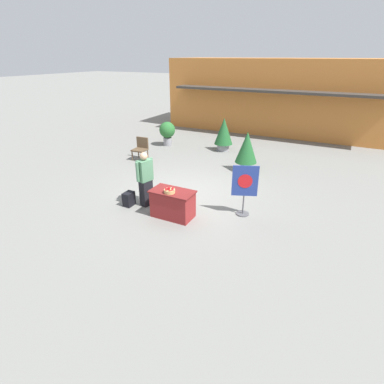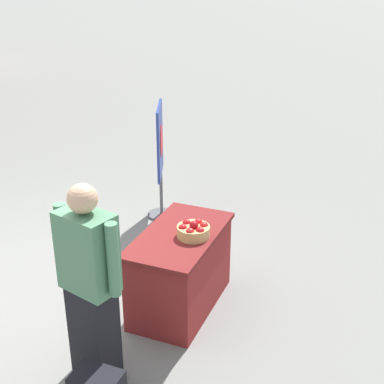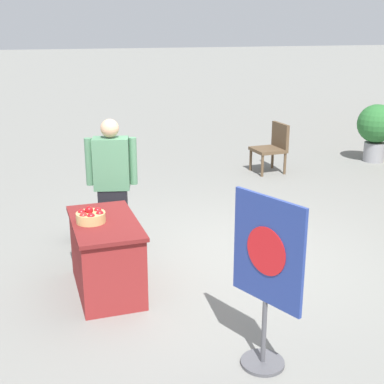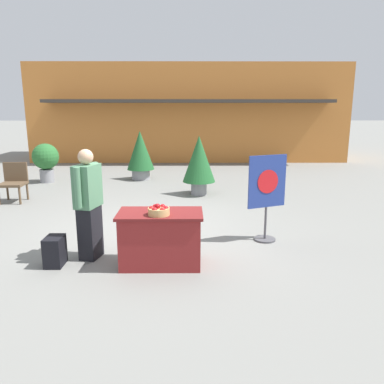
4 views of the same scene
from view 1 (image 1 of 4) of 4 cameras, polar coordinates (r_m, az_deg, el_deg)
ground_plane at (r=9.65m, az=-1.06°, el=-0.37°), size 120.00×120.00×0.00m
storefront_building at (r=18.66m, az=17.19°, el=17.12°), size 12.88×4.80×3.92m
display_table at (r=8.18m, az=-3.69°, el=-2.25°), size 1.18×0.65×0.77m
apple_basket at (r=7.89m, az=-4.31°, el=0.26°), size 0.29×0.29×0.16m
person_visitor at (r=8.74m, az=-8.88°, el=2.46°), size 0.35×0.59×1.62m
backpack at (r=9.03m, az=-11.94°, el=-1.31°), size 0.24×0.34×0.42m
poster_board at (r=8.21m, az=9.98°, el=0.85°), size 0.66×0.36×1.44m
patio_chair at (r=13.01m, az=-9.72°, el=8.38°), size 0.58×0.58×0.92m
potted_plant_far_right at (r=14.05m, az=6.07°, el=11.16°), size 0.84×0.84×1.50m
potted_plant_near_left at (r=14.88m, az=-4.73°, el=11.45°), size 0.77×0.77×1.16m
potted_plant_far_left at (r=11.56m, az=10.38°, el=8.16°), size 0.83×0.83×1.51m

